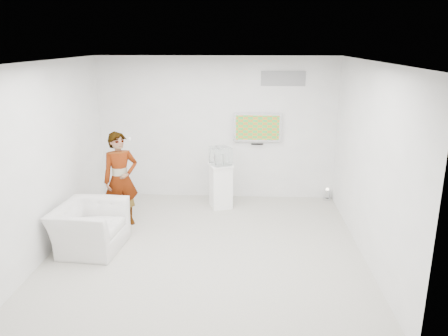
{
  "coord_description": "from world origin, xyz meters",
  "views": [
    {
      "loc": [
        0.63,
        -6.54,
        3.29
      ],
      "look_at": [
        0.25,
        0.6,
        1.2
      ],
      "focal_mm": 35.0,
      "sensor_mm": 36.0,
      "label": 1
    }
  ],
  "objects_px": {
    "tv": "(257,127)",
    "person": "(121,179)",
    "pedestal": "(221,186)",
    "armchair": "(90,227)",
    "floor_uplight": "(327,194)"
  },
  "relations": [
    {
      "from": "person",
      "to": "armchair",
      "type": "distance_m",
      "value": 1.15
    },
    {
      "from": "tv",
      "to": "person",
      "type": "xyz_separation_m",
      "value": [
        -2.49,
        -1.58,
        -0.68
      ]
    },
    {
      "from": "pedestal",
      "to": "floor_uplight",
      "type": "height_order",
      "value": "pedestal"
    },
    {
      "from": "person",
      "to": "floor_uplight",
      "type": "relative_size",
      "value": 6.84
    },
    {
      "from": "person",
      "to": "pedestal",
      "type": "xyz_separation_m",
      "value": [
        1.76,
        0.97,
        -0.42
      ]
    },
    {
      "from": "pedestal",
      "to": "floor_uplight",
      "type": "bearing_deg",
      "value": 13.08
    },
    {
      "from": "tv",
      "to": "person",
      "type": "bearing_deg",
      "value": -147.67
    },
    {
      "from": "person",
      "to": "pedestal",
      "type": "distance_m",
      "value": 2.05
    },
    {
      "from": "armchair",
      "to": "pedestal",
      "type": "xyz_separation_m",
      "value": [
        2.02,
        1.97,
        0.08
      ]
    },
    {
      "from": "armchair",
      "to": "tv",
      "type": "bearing_deg",
      "value": -41.93
    },
    {
      "from": "armchair",
      "to": "floor_uplight",
      "type": "relative_size",
      "value": 4.47
    },
    {
      "from": "person",
      "to": "armchair",
      "type": "bearing_deg",
      "value": -134.31
    },
    {
      "from": "person",
      "to": "pedestal",
      "type": "relative_size",
      "value": 1.93
    },
    {
      "from": "tv",
      "to": "pedestal",
      "type": "distance_m",
      "value": 1.45
    },
    {
      "from": "armchair",
      "to": "pedestal",
      "type": "distance_m",
      "value": 2.83
    }
  ]
}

